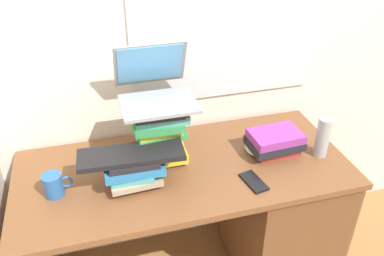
% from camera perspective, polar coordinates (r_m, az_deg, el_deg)
% --- Properties ---
extents(wall_back, '(6.00, 0.06, 2.60)m').
position_cam_1_polar(wall_back, '(1.84, -4.15, 15.15)').
color(wall_back, silver).
rests_on(wall_back, ground).
extents(desk, '(1.45, 0.64, 0.75)m').
position_cam_1_polar(desk, '(2.08, 9.32, -11.65)').
color(desk, brown).
rests_on(desk, ground).
extents(book_stack_tall, '(0.26, 0.20, 0.29)m').
position_cam_1_polar(book_stack_tall, '(1.73, -4.60, -0.70)').
color(book_stack_tall, white).
rests_on(book_stack_tall, desk).
extents(book_stack_keyboard_riser, '(0.24, 0.19, 0.14)m').
position_cam_1_polar(book_stack_keyboard_riser, '(1.67, -8.35, -5.74)').
color(book_stack_keyboard_riser, '#B22D33').
rests_on(book_stack_keyboard_riser, desk).
extents(book_stack_side, '(0.25, 0.17, 0.11)m').
position_cam_1_polar(book_stack_side, '(1.88, 11.59, -1.86)').
color(book_stack_side, '#B22D33').
rests_on(book_stack_side, desk).
extents(laptop, '(0.31, 0.32, 0.22)m').
position_cam_1_polar(laptop, '(1.69, -5.27, 5.82)').
color(laptop, gray).
rests_on(laptop, book_stack_tall).
extents(keyboard, '(0.43, 0.16, 0.02)m').
position_cam_1_polar(keyboard, '(1.62, -8.57, -3.75)').
color(keyboard, black).
rests_on(keyboard, book_stack_keyboard_riser).
extents(computer_mouse, '(0.06, 0.10, 0.04)m').
position_cam_1_polar(computer_mouse, '(1.88, 8.45, -2.94)').
color(computer_mouse, '#A5A8AD').
rests_on(computer_mouse, desk).
extents(mug, '(0.12, 0.08, 0.10)m').
position_cam_1_polar(mug, '(1.70, -18.94, -7.60)').
color(mug, '#265999').
rests_on(mug, desk).
extents(water_bottle, '(0.06, 0.06, 0.19)m').
position_cam_1_polar(water_bottle, '(1.89, 17.98, -1.24)').
color(water_bottle, '#999EA5').
rests_on(water_bottle, desk).
extents(cell_phone, '(0.09, 0.15, 0.01)m').
position_cam_1_polar(cell_phone, '(1.71, 8.71, -7.50)').
color(cell_phone, black).
rests_on(cell_phone, desk).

